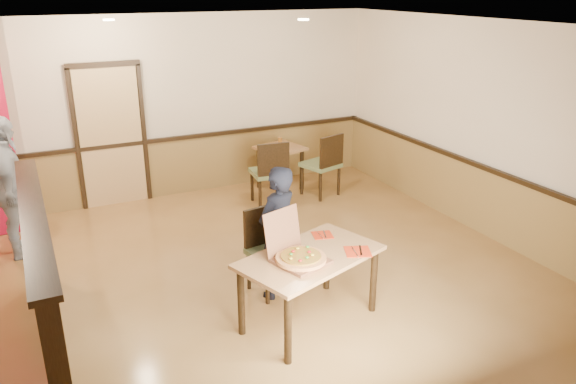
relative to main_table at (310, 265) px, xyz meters
name	(u,v)px	position (x,y,z in m)	size (l,w,h in m)	color
floor	(250,295)	(-0.35, 0.72, -0.64)	(7.00, 7.00, 0.00)	#AF7E44
ceiling	(243,30)	(-0.35, 0.72, 2.16)	(7.00, 7.00, 0.00)	black
wall_back	(162,109)	(-0.35, 4.22, 0.76)	(7.00, 7.00, 0.00)	beige
wall_right	(504,136)	(3.15, 0.72, 0.76)	(7.00, 7.00, 0.00)	beige
wainscot_back	(167,168)	(-0.35, 4.19, -0.19)	(7.00, 0.04, 0.90)	olive
chair_rail_back	(165,140)	(-0.35, 4.17, 0.28)	(7.00, 0.06, 0.06)	black
wainscot_right	(493,206)	(3.12, 0.72, -0.19)	(0.04, 7.00, 0.90)	olive
chair_rail_right	(497,172)	(3.10, 0.72, 0.28)	(0.06, 7.00, 0.06)	black
back_door	(111,137)	(-1.15, 4.18, 0.41)	(0.90, 0.06, 2.10)	tan
booth_partition	(45,285)	(-2.35, 0.52, 0.10)	(0.20, 3.10, 1.44)	black
spot_b	(109,20)	(-1.15, 3.22, 2.14)	(0.14, 0.14, 0.02)	beige
spot_c	(303,19)	(1.05, 2.22, 2.14)	(0.14, 0.14, 0.02)	beige
main_table	(310,265)	(0.00, 0.00, 0.00)	(1.58, 1.20, 0.75)	#AF7A49
diner_chair	(269,247)	(-0.09, 0.78, -0.13)	(0.53, 0.53, 0.94)	#616E40
side_chair_left	(270,171)	(0.95, 3.05, -0.08)	(0.56, 0.56, 1.02)	#616E40
side_chair_right	(324,163)	(1.88, 3.05, -0.08)	(0.63, 0.63, 1.02)	#616E40
side_table	(280,157)	(1.40, 3.68, -0.10)	(0.79, 0.79, 0.71)	#AF7A49
diner	(277,233)	(-0.06, 0.63, 0.10)	(0.54, 0.35, 1.47)	black
passerby	(10,189)	(-2.56, 2.88, 0.25)	(1.04, 0.43, 1.77)	#999BA2
pizza_box	(297,256)	(-0.17, -0.06, 0.17)	(0.57, 0.62, 0.46)	brown
pizza	(301,258)	(-0.15, -0.11, 0.16)	(0.48, 0.48, 0.03)	#D28C4C
napkin_near	(358,251)	(0.45, -0.14, 0.11)	(0.32, 0.32, 0.01)	red
napkin_far	(322,235)	(0.33, 0.34, 0.11)	(0.25, 0.25, 0.01)	red
condiment	(280,142)	(1.42, 3.71, 0.15)	(0.06, 0.06, 0.15)	#90541A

